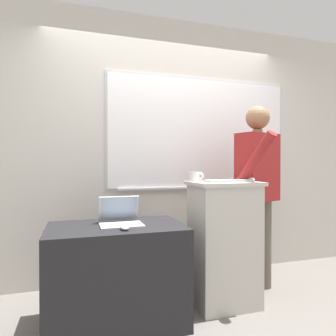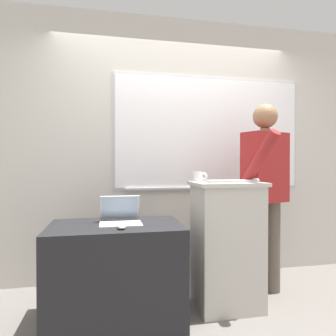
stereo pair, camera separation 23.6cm
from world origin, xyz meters
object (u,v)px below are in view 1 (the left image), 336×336
Objects in this scene: wireless_keyboard at (229,181)px; computer_mouse_by_laptop at (125,228)px; lectern_podium at (224,243)px; computer_mouse_by_keyboard at (250,179)px; side_desk at (116,274)px; person_presenter at (258,183)px; laptop at (120,215)px; coffee_mug at (195,176)px.

wireless_keyboard is 4.00× the size of computer_mouse_by_laptop.
lectern_podium is 10.49× the size of computer_mouse_by_keyboard.
computer_mouse_by_keyboard is (0.23, -0.04, 0.54)m from lectern_podium.
computer_mouse_by_keyboard reaches higher than side_desk.
laptop is at bearing 166.95° from person_presenter.
coffee_mug is at bearing 137.16° from wireless_keyboard.
laptop is 3.17× the size of computer_mouse_by_keyboard.
person_presenter reaches higher than side_desk.
wireless_keyboard is 0.30m from coffee_mug.
lectern_podium is at bearing -35.79° from coffee_mug.
computer_mouse_by_keyboard is (0.22, 0.02, 0.01)m from wireless_keyboard.
lectern_podium is 3.31× the size of laptop.
computer_mouse_by_laptop is (-0.00, -0.24, -0.05)m from laptop.
lectern_podium is at bearing -1.81° from laptop.
person_presenter is (0.44, 0.17, 0.49)m from lectern_podium.
computer_mouse_by_keyboard is (-0.21, -0.20, 0.05)m from person_presenter.
person_presenter is at bearing 6.03° from laptop.
computer_mouse_by_keyboard is at bearing 8.84° from computer_mouse_by_laptop.
person_presenter is at bearing 44.17° from computer_mouse_by_keyboard.
computer_mouse_by_keyboard is (1.15, -0.01, 0.70)m from side_desk.
coffee_mug is (0.71, 0.18, 0.72)m from side_desk.
side_desk is 10.01× the size of computer_mouse_by_laptop.
wireless_keyboard is (0.01, -0.05, 0.53)m from lectern_podium.
wireless_keyboard is 0.96m from computer_mouse_by_laptop.
laptop is (-1.32, -0.14, -0.22)m from person_presenter.
computer_mouse_by_keyboard is 0.48m from coffee_mug.
computer_mouse_by_keyboard is at bearing -154.90° from person_presenter.
lectern_podium is at bearing -178.43° from person_presenter.
computer_mouse_by_laptop is at bearing -166.56° from lectern_podium.
computer_mouse_by_laptop is at bearing 176.85° from person_presenter.
laptop is at bearing 176.67° from computer_mouse_by_keyboard.
person_presenter is 17.50× the size of computer_mouse_by_laptop.
coffee_mug is at bearing 144.21° from lectern_podium.
person_presenter reaches higher than coffee_mug.
side_desk is 7.47× the size of coffee_mug.
lectern_podium is 0.59m from computer_mouse_by_keyboard.
person_presenter is 13.06× the size of coffee_mug.
laptop is at bearing 174.70° from wireless_keyboard.
coffee_mug reaches higher than wireless_keyboard.
laptop is 0.93m from wireless_keyboard.
coffee_mug reaches higher than lectern_podium.
coffee_mug is (0.67, 0.36, 0.34)m from computer_mouse_by_laptop.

